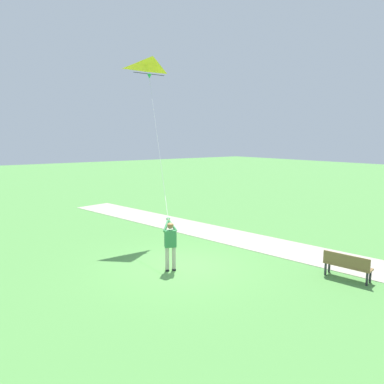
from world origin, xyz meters
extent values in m
plane|color=#569947|center=(0.00, 0.00, 0.00)|extent=(120.00, 120.00, 0.00)
cube|color=#B7AD99|center=(-5.02, 2.00, 0.01)|extent=(8.18, 31.90, 0.02)
cube|color=#232328|center=(0.57, 0.04, 0.03)|extent=(0.20, 0.26, 0.06)
cylinder|color=beige|center=(0.58, 0.06, 0.45)|extent=(0.14, 0.14, 0.82)
cube|color=#232328|center=(0.35, 0.13, 0.03)|extent=(0.20, 0.26, 0.06)
cylinder|color=beige|center=(0.36, 0.15, 0.45)|extent=(0.14, 0.14, 0.82)
cube|color=#38894C|center=(0.47, 0.10, 1.16)|extent=(0.45, 0.36, 0.60)
sphere|color=#996B4C|center=(0.47, 0.10, 1.62)|extent=(0.22, 0.22, 0.22)
ellipsoid|color=olive|center=(0.48, 0.12, 1.66)|extent=(0.29, 0.29, 0.13)
cylinder|color=#38894C|center=(0.47, -0.13, 1.61)|extent=(0.50, 0.41, 0.43)
cylinder|color=#38894C|center=(0.30, -0.06, 1.61)|extent=(0.14, 0.56, 0.43)
sphere|color=#996B4C|center=(0.32, -0.25, 1.74)|extent=(0.10, 0.10, 0.10)
pyramid|color=yellow|center=(-1.60, -4.37, 7.86)|extent=(1.72, 0.82, 0.61)
cone|color=green|center=(-1.61, -4.74, 7.48)|extent=(0.21, 0.21, 0.22)
cylinder|color=black|center=(-1.61, -4.74, 7.59)|extent=(1.61, 0.07, 0.02)
cylinder|color=silver|center=(-0.64, -2.49, 4.58)|extent=(1.95, 4.50, 5.70)
cube|color=olive|center=(-3.82, 4.26, 0.45)|extent=(0.71, 1.56, 0.05)
cube|color=olive|center=(-3.63, 4.29, 0.68)|extent=(0.31, 1.48, 0.40)
cube|color=#2D2D33|center=(-3.85, 3.57, 0.23)|extent=(0.07, 0.07, 0.45)
cube|color=#2D2D33|center=(-3.54, 3.63, 0.23)|extent=(0.07, 0.07, 0.45)
cube|color=#2D2D33|center=(-4.09, 4.89, 0.23)|extent=(0.07, 0.07, 0.45)
cube|color=#2D2D33|center=(-3.78, 4.95, 0.23)|extent=(0.07, 0.07, 0.45)
camera|label=1|loc=(7.21, 10.40, 4.61)|focal=33.92mm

